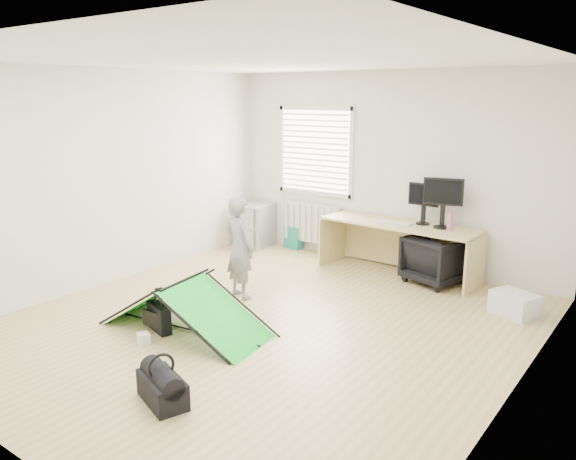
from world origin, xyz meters
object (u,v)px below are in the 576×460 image
Objects in this scene: filing_cabinet at (256,225)px; monitor_left at (424,209)px; person at (240,247)px; duffel_bag at (163,390)px; laptop_bag at (159,318)px; kite at (186,305)px; storage_crate at (514,304)px; office_chair at (436,260)px; thermos at (450,222)px; desk at (398,249)px; monitor_right at (443,210)px.

filing_cabinet is 2.84m from monitor_left.
duffel_bag is (1.09, -2.17, -0.51)m from person.
duffel_bag is at bearing -22.09° from laptop_bag.
storage_crate is at bearing 34.83° from kite.
monitor_left is 0.67m from office_chair.
thermos is 4.18m from duffel_bag.
thermos reaches higher than kite.
storage_crate is 3.85m from laptop_bag.
desk is 4.27× the size of monitor_right.
desk is at bearing 87.61° from laptop_bag.
monitor_right is 2.62m from person.
kite is (-1.47, -2.97, -0.04)m from office_chair.
monitor_left is at bearing 26.81° from desk.
laptop_bag is at bearing 77.66° from office_chair.
storage_crate is at bearing 83.57° from duffel_bag.
office_chair is at bearing 55.42° from kite.
kite is 3.84× the size of storage_crate.
monitor_right is 1.07× the size of storage_crate.
kite is 0.31m from laptop_bag.
person is at bearing -134.47° from thermos.
monitor_right is 4.26m from duffel_bag.
filing_cabinet is 2.92× the size of thermos.
laptop_bag reaches higher than storage_crate.
thermos is at bearing 152.21° from storage_crate.
office_chair is 2.54m from person.
desk is 0.63m from monitor_left.
filing_cabinet is at bearing 140.35° from duffel_bag.
kite is at bearing -129.71° from monitor_right.
thermos is at bearing -47.46° from monitor_right.
office_chair is 1.38× the size of duffel_bag.
laptop_bag is 1.43m from duffel_bag.
kite is 1.41m from duffel_bag.
desk is at bearing 173.14° from monitor_right.
office_chair is at bearing -22.89° from monitor_left.
laptop_bag is (-2.83, -2.61, 0.01)m from storage_crate.
monitor_right is (3.06, 0.02, 0.61)m from filing_cabinet.
thermos is 1.31m from storage_crate.
monitor_right is at bearing 55.62° from kite.
desk is at bearing 177.97° from thermos.
filing_cabinet is at bearing 109.12° from kite.
monitor_right is (0.28, -0.06, 0.04)m from monitor_left.
thermos is (3.19, -0.07, 0.49)m from filing_cabinet.
kite is at bearing -118.81° from thermos.
desk is 2.23m from person.
thermos reaches higher than laptop_bag.
duffel_bag is (2.44, -4.11, -0.23)m from filing_cabinet.
storage_crate is (1.39, -0.66, -0.79)m from monitor_left.
filing_cabinet is at bearing 172.04° from storage_crate.
monitor_left is at bearing -8.15° from filing_cabinet.
storage_crate is (2.60, 2.44, -0.15)m from kite.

